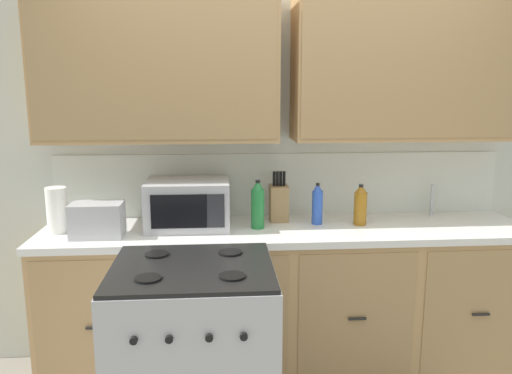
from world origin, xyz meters
The scene contains 11 objects.
wall_unit centered at (0.00, 0.50, 1.62)m, with size 4.04×0.40×2.36m.
counter_run centered at (0.00, 0.30, 0.48)m, with size 2.87×0.64×0.94m.
stove_range centered at (-0.53, -0.33, 0.47)m, with size 0.76×0.68×0.95m.
microwave centered at (-0.58, 0.34, 1.08)m, with size 0.48×0.37×0.28m.
toaster centered at (-1.07, 0.19, 1.03)m, with size 0.28×0.18×0.19m.
knife_block centered at (-0.03, 0.46, 1.05)m, with size 0.11×0.14×0.31m.
sink_faucet centered at (0.97, 0.51, 1.04)m, with size 0.02×0.02×0.20m, color #B2B5BA.
paper_towel_roll centered at (-1.31, 0.29, 1.07)m, with size 0.12×0.12×0.26m, color white.
bottle_blue centered at (0.19, 0.36, 1.06)m, with size 0.06×0.06×0.25m.
bottle_green centered at (-0.17, 0.29, 1.08)m, with size 0.08×0.08×0.29m.
bottle_amber centered at (0.45, 0.32, 1.06)m, with size 0.08×0.08×0.25m.
Camera 1 is at (-0.40, -2.56, 1.74)m, focal length 35.43 mm.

